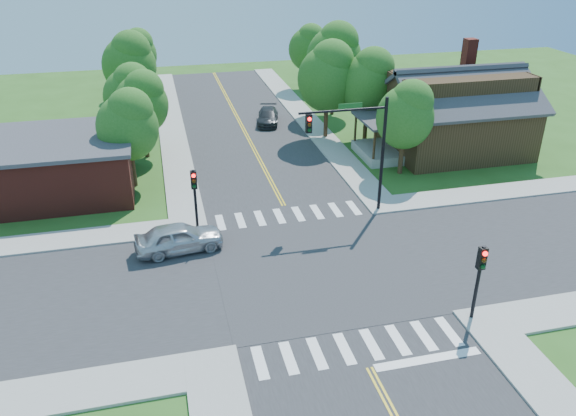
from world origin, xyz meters
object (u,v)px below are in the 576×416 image
object	(u,v)px
signal_mast_ne	(357,139)
car_dgrey	(268,117)
signal_pole_nw	(195,189)
car_silver	(179,238)
signal_pole_se	(480,270)
house_ne	(455,109)

from	to	relation	value
signal_mast_ne	car_dgrey	xyz separation A→B (m)	(-1.50, 18.55, -4.21)
signal_pole_nw	car_silver	world-z (taller)	signal_pole_nw
signal_pole_se	car_silver	size ratio (longest dim) A/B	0.77
car_silver	house_ne	bearing A→B (deg)	-70.56
house_ne	signal_mast_ne	bearing A→B (deg)	-142.32
house_ne	car_silver	bearing A→B (deg)	-153.85
signal_pole_nw	car_dgrey	world-z (taller)	signal_pole_nw
house_ne	car_dgrey	size ratio (longest dim) A/B	2.78
house_ne	signal_pole_nw	bearing A→B (deg)	-157.31
signal_mast_ne	car_dgrey	world-z (taller)	signal_mast_ne
signal_pole_nw	house_ne	world-z (taller)	house_ne
signal_mast_ne	signal_pole_nw	size ratio (longest dim) A/B	1.89
signal_mast_ne	signal_pole_nw	bearing A→B (deg)	-179.93
house_ne	car_silver	size ratio (longest dim) A/B	2.66
signal_pole_se	car_dgrey	size ratio (longest dim) A/B	0.81
signal_mast_ne	car_silver	bearing A→B (deg)	-168.92
house_ne	car_silver	world-z (taller)	house_ne
signal_mast_ne	signal_pole_se	world-z (taller)	signal_mast_ne
car_dgrey	signal_mast_ne	bearing A→B (deg)	-71.93
signal_pole_se	house_ne	size ratio (longest dim) A/B	0.29
signal_mast_ne	house_ne	distance (m)	14.23
signal_mast_ne	car_dgrey	size ratio (longest dim) A/B	1.53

